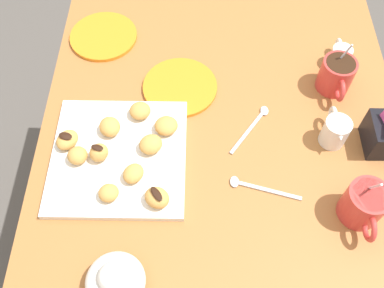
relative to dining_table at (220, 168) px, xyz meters
The scene contains 26 objects.
ground_plane 0.62m from the dining_table, ahead, with size 8.00×8.00×0.00m, color #514C47.
dining_table is the anchor object (origin of this frame).
pastry_plate_square 0.28m from the dining_table, 78.80° to the right, with size 0.30×0.30×0.02m, color white.
coffee_mug_red_left 0.37m from the dining_table, 121.16° to the left, with size 0.12×0.08×0.13m.
coffee_mug_red_right 0.38m from the dining_table, 58.11° to the left, with size 0.13×0.09×0.14m.
cream_pitcher_white 0.31m from the dining_table, 92.30° to the left, with size 0.10×0.06×0.07m.
sugar_caddy 0.40m from the dining_table, 89.55° to the left, with size 0.09×0.07×0.11m.
ice_cream_bowl 0.43m from the dining_table, 32.38° to the right, with size 0.11×0.11×0.09m.
chocolate_sauce_pitcher 0.43m from the dining_table, 128.88° to the left, with size 0.09×0.05×0.06m.
saucer_orange_left 0.48m from the dining_table, 136.35° to the right, with size 0.18×0.18×0.01m, color orange.
saucer_orange_right 0.23m from the dining_table, 146.89° to the right, with size 0.19×0.19×0.01m, color orange.
loose_spoon_near_saucer 0.19m from the dining_table, 30.80° to the left, with size 0.06×0.16×0.01m.
loose_spoon_by_plate 0.16m from the dining_table, 123.30° to the left, with size 0.14×0.10×0.01m.
beignet_0 0.37m from the dining_table, 79.43° to the right, with size 0.04×0.04×0.03m, color #D19347.
beignet_1 0.33m from the dining_table, 58.67° to the right, with size 0.04×0.04×0.03m, color #D19347.
beignet_2 0.33m from the dining_table, 79.00° to the right, with size 0.04×0.04×0.04m, color #D19347.
chocolate_drizzle_2 0.34m from the dining_table, 79.00° to the right, with size 0.03×0.02×0.01m, color black.
beignet_3 0.39m from the dining_table, 86.94° to the right, with size 0.05×0.06×0.03m, color #D19347.
chocolate_drizzle_3 0.40m from the dining_table, 86.94° to the right, with size 0.03×0.02×0.01m, color black.
beignet_4 0.27m from the dining_table, 62.48° to the right, with size 0.04×0.05×0.03m, color #D19347.
beignet_5 0.31m from the dining_table, 93.73° to the right, with size 0.05×0.05×0.03m, color #D19347.
beignet_6 0.21m from the dining_table, 99.85° to the right, with size 0.05×0.05×0.03m, color #D19347.
beignet_7 0.27m from the dining_table, 41.66° to the right, with size 0.05×0.05×0.03m, color #D19347.
chocolate_drizzle_7 0.28m from the dining_table, 41.66° to the right, with size 0.04×0.02×0.01m, color black.
beignet_8 0.23m from the dining_table, 79.93° to the right, with size 0.05×0.05×0.03m, color #D19347.
beignet_9 0.26m from the dining_table, 108.23° to the right, with size 0.05×0.05×0.03m, color #D19347.
Camera 1 is at (0.54, -0.06, 1.60)m, focal length 40.30 mm.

